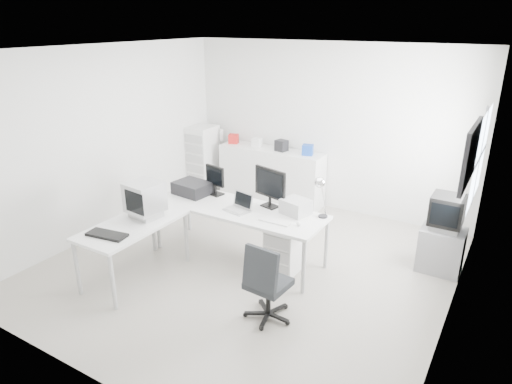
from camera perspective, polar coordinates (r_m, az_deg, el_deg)
The scene contains 30 objects.
floor at distance 6.25m, azimuth -0.95°, elevation -9.17°, with size 5.00×5.00×0.01m, color beige.
ceiling at distance 5.42m, azimuth -1.14°, elevation 17.41°, with size 5.00×5.00×0.01m, color white.
back_wall at distance 7.84m, azimuth 8.75°, elevation 7.90°, with size 5.00×0.02×2.80m, color silver.
left_wall at distance 7.27m, azimuth -18.13°, elevation 6.09°, with size 0.02×5.00×2.80m, color silver.
right_wall at distance 4.91m, azimuth 24.57°, elevation -1.69°, with size 0.02×5.00×2.80m, color silver.
window at distance 6.00m, azimuth 26.20°, elevation 3.94°, with size 0.02×1.20×1.10m, color white, non-canonical shape.
wall_picture at distance 4.86m, azimuth 25.26°, elevation 4.23°, with size 0.04×0.90×0.60m, color black, non-canonical shape.
main_desk at distance 6.28m, azimuth -2.21°, elevation -5.13°, with size 2.40×0.80×0.75m, color silver, non-canonical shape.
side_desk at distance 6.02m, azimuth -14.88°, elevation -7.07°, with size 0.70×1.40×0.75m, color silver, non-canonical shape.
drawer_pedestal at distance 6.04m, azimuth 3.68°, elevation -7.07°, with size 0.40×0.50×0.60m, color silver.
inkjet_printer at distance 6.64m, azimuth -7.96°, elevation 0.50°, with size 0.50×0.39×0.18m, color black.
lcd_monitor_small at distance 6.54m, azimuth -5.14°, elevation 1.44°, with size 0.34×0.19×0.42m, color black, non-canonical shape.
lcd_monitor_large at distance 6.06m, azimuth 1.77°, elevation 0.53°, with size 0.52×0.21×0.54m, color black, non-canonical shape.
laptop at distance 5.98m, azimuth -2.40°, elevation -1.44°, with size 0.32×0.33×0.21m, color #B7B7BA, non-canonical shape.
white_keyboard at distance 5.70m, azimuth 2.41°, elevation -3.70°, with size 0.41×0.13×0.02m, color silver.
white_mouse at distance 5.61m, azimuth 5.35°, elevation -3.97°, with size 0.06×0.06×0.06m, color silver.
laser_printer at distance 5.93m, azimuth 4.99°, elevation -1.84°, with size 0.34×0.29×0.19m, color #A0A0A0.
desk_lamp at distance 5.81m, azimuth 8.47°, elevation -1.04°, with size 0.15×0.15×0.46m, color silver, non-canonical shape.
crt_monitor at distance 5.93m, azimuth -13.73°, elevation -0.94°, with size 0.40×0.40×0.47m, color #B7B7BA, non-canonical shape.
black_keyboard at distance 5.62m, azimuth -18.13°, elevation -5.09°, with size 0.49×0.19×0.03m, color black.
office_chair at distance 5.03m, azimuth 1.58°, elevation -10.94°, with size 0.55×0.55×0.95m, color #292C2F, non-canonical shape.
tv_cabinet at distance 6.49m, azimuth 22.11°, elevation -6.69°, with size 0.54×0.44×0.59m, color gray.
crt_tv at distance 6.28m, azimuth 22.75°, elevation -2.46°, with size 0.50×0.48×0.45m, color black, non-canonical shape.
sideboard at distance 8.23m, azimuth 1.90°, elevation 2.13°, with size 1.93×0.48×0.97m, color silver.
clutter_box_a at distance 8.47m, azimuth -2.82°, elevation 6.66°, with size 0.17×0.15×0.17m, color red.
clutter_box_b at distance 8.22m, azimuth 0.10°, elevation 6.18°, with size 0.15×0.13×0.15m, color silver.
clutter_box_c at distance 7.97m, azimuth 3.21°, elevation 5.82°, with size 0.19×0.17×0.19m, color black.
clutter_box_d at distance 7.77m, azimuth 6.48°, elevation 5.25°, with size 0.18×0.15×0.18m, color #163E9D.
clutter_bottle at distance 8.66m, azimuth -4.34°, elevation 7.12°, with size 0.07×0.07×0.22m, color silver.
filing_cabinet at distance 8.76m, azimuth -6.62°, elevation 4.15°, with size 0.44×0.52×1.25m, color silver.
Camera 1 is at (2.86, -4.59, 3.13)m, focal length 32.00 mm.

